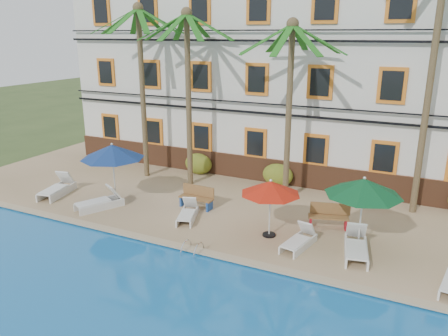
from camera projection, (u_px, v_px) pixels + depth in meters
The scene contains 21 objects.
ground at pixel (220, 249), 15.45m from camera, with size 100.00×100.00×0.00m, color #384C23.
pool_deck at pixel (269, 200), 19.72m from camera, with size 30.00×12.00×0.25m, color tan.
pool_coping at pixel (209, 253), 14.59m from camera, with size 30.00×0.35×0.06m, color tan.
hotel_building at pixel (306, 73), 22.45m from camera, with size 25.40×6.44×10.22m.
palm_a at pixel (141, 69), 21.07m from camera, with size 4.44×4.44×8.46m.
palm_b at pixel (188, 75), 19.88m from camera, with size 4.44×4.44×8.18m.
palm_c at pixel (290, 87), 17.91m from camera, with size 4.44×4.44×7.67m.
palm_d at pixel (435, 49), 16.14m from camera, with size 4.44×4.44×10.40m.
shrub_left at pixel (198, 164), 22.78m from camera, with size 1.50×0.90×1.10m, color #1C5719.
shrub_mid at pixel (278, 175), 20.97m from camera, with size 1.50×0.90×1.10m, color #1C5719.
umbrella_blue at pixel (112, 152), 18.34m from camera, with size 2.69×2.69×2.68m.
umbrella_red at pixel (271, 188), 15.38m from camera, with size 2.17×2.17×2.17m.
umbrella_green at pixel (364, 187), 14.39m from camera, with size 2.58×2.58×2.58m.
lounger_a at pixel (57, 188), 19.86m from camera, with size 1.15×2.18×0.98m.
lounger_b at pixel (100, 201), 18.34m from camera, with size 1.51×2.07×0.93m.
lounger_c at pixel (188, 213), 17.26m from camera, with size 1.11×1.78×0.79m.
lounger_d at pixel (299, 240), 14.99m from camera, with size 0.93×1.78×0.80m.
lounger_e at pixel (356, 246), 14.46m from camera, with size 1.10×2.11×0.95m.
bench_left at pixel (197, 197), 18.41m from camera, with size 1.52×0.53×0.93m.
bench_right at pixel (328, 215), 16.52m from camera, with size 1.57×0.86×0.93m.
pool_ladder at pixel (193, 252), 14.75m from camera, with size 0.54×0.74×0.74m.
Camera 1 is at (6.16, -12.48, 7.31)m, focal length 35.00 mm.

